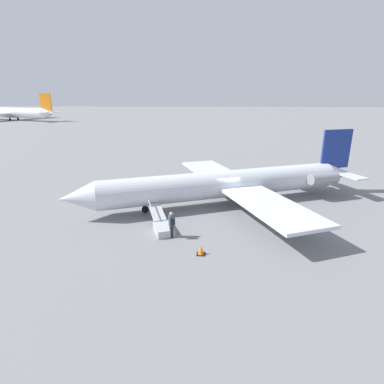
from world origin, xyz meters
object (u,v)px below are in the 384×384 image
(airplane_far_left, at_px, (7,112))
(boarding_stairs, at_px, (162,226))
(airplane_main, at_px, (233,183))
(passenger, at_px, (171,223))

(airplane_far_left, bearing_deg, boarding_stairs, 147.10)
(airplane_main, xyz_separation_m, boarding_stairs, (5.00, 6.19, -1.42))
(airplane_far_left, bearing_deg, airplane_main, 150.60)
(boarding_stairs, bearing_deg, passenger, -163.34)
(airplane_main, xyz_separation_m, passenger, (4.18, 7.17, -0.77))
(boarding_stairs, relative_size, passenger, 2.34)
(airplane_main, bearing_deg, boarding_stairs, 27.48)
(boarding_stairs, bearing_deg, airplane_main, -62.52)
(airplane_far_left, xyz_separation_m, passenger, (-83.55, 100.52, -2.07))
(airplane_far_left, relative_size, passenger, 29.12)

